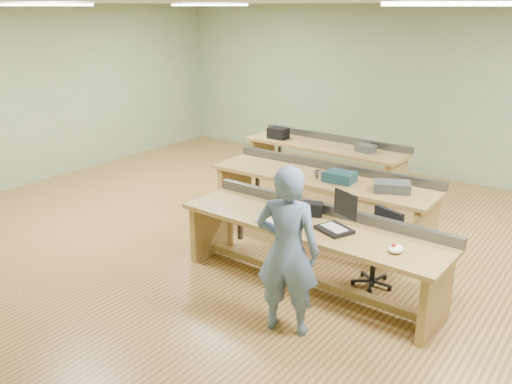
% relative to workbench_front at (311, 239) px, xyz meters
% --- Properties ---
extents(floor, '(10.00, 10.00, 0.00)m').
position_rel_workbench_front_xyz_m(floor, '(-0.87, 0.81, -0.56)').
color(floor, '#A1803D').
rests_on(floor, ground).
extents(ceiling, '(10.00, 10.00, 0.00)m').
position_rel_workbench_front_xyz_m(ceiling, '(-0.87, 0.81, 2.44)').
color(ceiling, silver).
rests_on(ceiling, wall_back).
extents(wall_back, '(10.00, 0.04, 3.00)m').
position_rel_workbench_front_xyz_m(wall_back, '(-0.87, 4.81, 0.94)').
color(wall_back, '#8DA17A').
rests_on(wall_back, floor).
extents(wall_left, '(0.04, 8.00, 3.00)m').
position_rel_workbench_front_xyz_m(wall_left, '(-5.87, 0.81, 0.94)').
color(wall_left, '#8DA17A').
rests_on(wall_left, floor).
extents(fluor_panels, '(6.20, 3.50, 0.03)m').
position_rel_workbench_front_xyz_m(fluor_panels, '(-0.87, 0.81, 2.41)').
color(fluor_panels, white).
rests_on(fluor_panels, ceiling).
extents(workbench_front, '(3.06, 0.90, 0.86)m').
position_rel_workbench_front_xyz_m(workbench_front, '(0.00, 0.00, 0.00)').
color(workbench_front, '#A68646').
rests_on(workbench_front, floor).
extents(workbench_mid, '(3.19, 0.88, 0.86)m').
position_rel_workbench_front_xyz_m(workbench_mid, '(-0.74, 1.54, 0.00)').
color(workbench_mid, '#A68646').
rests_on(workbench_mid, floor).
extents(workbench_back, '(2.84, 0.85, 0.86)m').
position_rel_workbench_front_xyz_m(workbench_back, '(-1.58, 3.13, -0.01)').
color(workbench_back, '#A68646').
rests_on(workbench_back, floor).
extents(person, '(0.69, 0.55, 1.65)m').
position_rel_workbench_front_xyz_m(person, '(0.26, -0.89, 0.26)').
color(person, slate).
rests_on(person, floor).
extents(laptop_base, '(0.42, 0.39, 0.04)m').
position_rel_workbench_front_xyz_m(laptop_base, '(0.31, -0.07, 0.21)').
color(laptop_base, black).
rests_on(laptop_base, workbench_front).
extents(laptop_screen, '(0.32, 0.14, 0.27)m').
position_rel_workbench_front_xyz_m(laptop_screen, '(0.36, 0.06, 0.46)').
color(laptop_screen, black).
rests_on(laptop_screen, laptop_base).
extents(keyboard, '(0.53, 0.31, 0.03)m').
position_rel_workbench_front_xyz_m(keyboard, '(-0.25, -0.34, 0.20)').
color(keyboard, silver).
rests_on(keyboard, workbench_front).
extents(trackball_mouse, '(0.18, 0.20, 0.07)m').
position_rel_workbench_front_xyz_m(trackball_mouse, '(1.02, -0.17, 0.23)').
color(trackball_mouse, white).
rests_on(trackball_mouse, workbench_front).
extents(camera_bag, '(0.26, 0.22, 0.15)m').
position_rel_workbench_front_xyz_m(camera_bag, '(-0.11, 0.19, 0.26)').
color(camera_bag, black).
rests_on(camera_bag, workbench_front).
extents(task_chair, '(0.59, 0.59, 0.86)m').
position_rel_workbench_front_xyz_m(task_chair, '(0.58, 0.45, -0.25)').
color(task_chair, black).
rests_on(task_chair, floor).
extents(parts_bin_teal, '(0.39, 0.30, 0.13)m').
position_rel_workbench_front_xyz_m(parts_bin_teal, '(-0.43, 1.47, 0.26)').
color(parts_bin_teal, '#12313C').
rests_on(parts_bin_teal, workbench_mid).
extents(parts_bin_grey, '(0.52, 0.44, 0.12)m').
position_rel_workbench_front_xyz_m(parts_bin_grey, '(0.28, 1.50, 0.25)').
color(parts_bin_grey, '#38383A').
rests_on(parts_bin_grey, workbench_mid).
extents(mug, '(0.15, 0.15, 0.09)m').
position_rel_workbench_front_xyz_m(mug, '(-0.77, 1.47, 0.24)').
color(mug, '#38383A').
rests_on(mug, workbench_mid).
extents(drinks_can, '(0.09, 0.09, 0.12)m').
position_rel_workbench_front_xyz_m(drinks_can, '(-0.67, 1.36, 0.25)').
color(drinks_can, '#BCBDC1').
rests_on(drinks_can, workbench_mid).
extents(storage_box_back, '(0.33, 0.24, 0.19)m').
position_rel_workbench_front_xyz_m(storage_box_back, '(-2.47, 3.03, 0.28)').
color(storage_box_back, black).
rests_on(storage_box_back, workbench_back).
extents(tray_back, '(0.32, 0.26, 0.11)m').
position_rel_workbench_front_xyz_m(tray_back, '(-0.83, 3.09, 0.25)').
color(tray_back, '#38383A').
rests_on(tray_back, workbench_back).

